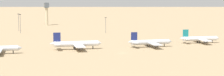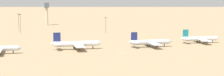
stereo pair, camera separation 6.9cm
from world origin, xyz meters
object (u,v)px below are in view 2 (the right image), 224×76
at_px(light_pole_west, 20,22).
at_px(control_tower, 47,12).
at_px(light_pole_east, 106,24).
at_px(light_pole_mid, 19,21).
at_px(parked_jet_navy_3, 150,42).
at_px(parked_jet_navy_2, 76,44).
at_px(parked_jet_teal_4, 200,39).

bearing_deg(light_pole_west, control_tower, 65.90).
bearing_deg(light_pole_east, light_pole_mid, 150.78).
distance_m(parked_jet_navy_3, control_tower, 202.52).
xyz_separation_m(control_tower, light_pole_mid, (-34.94, -57.33, -5.89)).
bearing_deg(parked_jet_navy_3, parked_jet_navy_2, 177.24).
bearing_deg(control_tower, light_pole_mid, -121.36).
relative_size(parked_jet_teal_4, light_pole_mid, 1.86).
bearing_deg(parked_jet_navy_3, parked_jet_teal_4, 13.78).
xyz_separation_m(parked_jet_teal_4, control_tower, (-84.53, 189.32, 12.11)).
bearing_deg(light_pole_west, light_pole_mid, 89.96).
height_order(parked_jet_navy_3, light_pole_east, light_pole_east).
height_order(control_tower, light_pole_east, control_tower).
distance_m(light_pole_west, light_pole_mid, 20.81).
relative_size(parked_jet_navy_2, light_pole_east, 2.41).
relative_size(parked_jet_teal_4, light_pole_east, 2.17).
distance_m(parked_jet_teal_4, light_pole_mid, 178.14).
xyz_separation_m(parked_jet_navy_2, parked_jet_teal_4, (93.06, 3.85, -0.36)).
height_order(parked_jet_navy_2, light_pole_west, light_pole_west).
height_order(parked_jet_navy_2, parked_jet_navy_3, parked_jet_navy_2).
bearing_deg(parked_jet_navy_3, control_tower, 104.43).
distance_m(parked_jet_navy_2, light_pole_west, 118.19).
relative_size(parked_jet_navy_2, light_pole_mid, 2.06).
bearing_deg(parked_jet_teal_4, control_tower, 120.25).
xyz_separation_m(parked_jet_navy_3, light_pole_mid, (-76.52, 140.51, 6.13)).
height_order(control_tower, light_pole_west, control_tower).
bearing_deg(parked_jet_navy_2, control_tower, 91.93).
height_order(light_pole_west, light_pole_east, light_pole_west).
distance_m(parked_jet_teal_4, light_pole_west, 163.34).
height_order(parked_jet_navy_2, light_pole_east, light_pole_east).
relative_size(parked_jet_navy_3, light_pole_west, 1.85).
height_order(light_pole_west, light_pole_mid, light_pole_west).
height_order(parked_jet_teal_4, light_pole_mid, light_pole_mid).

